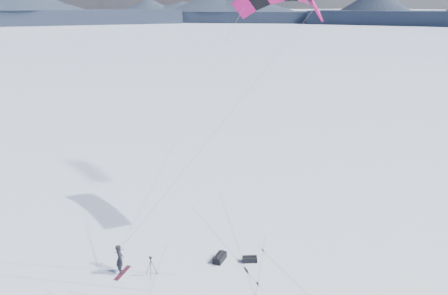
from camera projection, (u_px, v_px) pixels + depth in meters
ground at (173, 278)px, 22.46m from camera, size 1800.00×1800.00×0.00m
horizon_hills at (169, 193)px, 20.96m from camera, size 704.00×705.94×10.72m
snow_tracks at (169, 289)px, 21.60m from camera, size 17.62×14.39×0.01m
snowkiter at (121, 272)px, 22.94m from camera, size 0.52×0.67×1.63m
snowboard at (123, 273)px, 22.87m from camera, size 1.22×1.05×0.04m
tripod at (151, 263)px, 22.45m from camera, size 0.51×0.59×1.11m
gear_bag_a at (220, 258)px, 23.92m from camera, size 1.05×0.92×0.43m
gear_bag_b at (250, 259)px, 23.85m from camera, size 0.87×0.72×0.36m
power_kite at (281, 0)px, 25.91m from camera, size 12.90×6.54×13.32m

